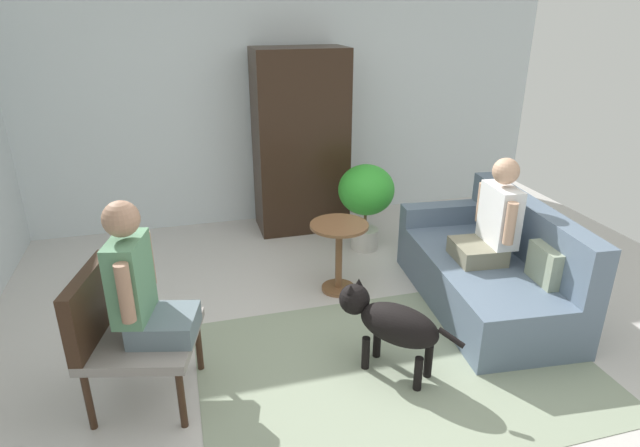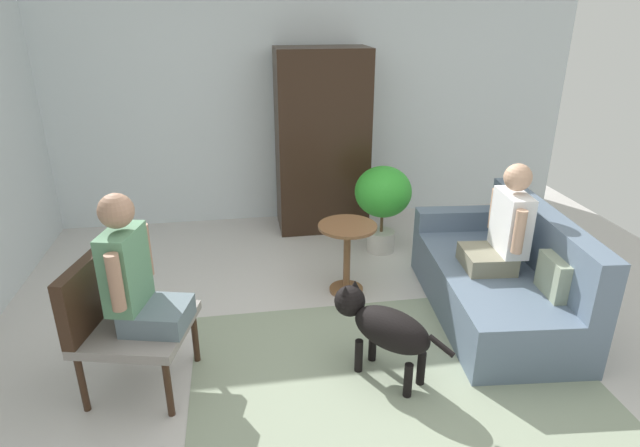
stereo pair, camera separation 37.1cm
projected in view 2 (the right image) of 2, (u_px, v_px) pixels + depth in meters
The scene contains 11 objects.
ground_plane at pixel (364, 362), 3.72m from camera, with size 6.87×6.87×0.00m, color beige.
back_wall at pixel (306, 101), 5.87m from camera, with size 6.13×0.12×2.68m, color silver.
area_rug at pixel (392, 372), 3.60m from camera, with size 2.69×1.82×0.01m, color gray.
couch at pixel (500, 279), 4.21m from camera, with size 1.05×1.82×0.87m.
armchair at pixel (117, 314), 3.31m from camera, with size 0.77×0.77×0.89m.
person_on_couch at pixel (504, 228), 4.02m from camera, with size 0.46×0.54×0.83m.
person_on_armchair at pixel (134, 275), 3.19m from camera, with size 0.51×0.49×0.87m.
round_end_table at pixel (347, 249), 4.48m from camera, with size 0.50×0.50×0.63m.
dog at pixel (383, 326), 3.46m from camera, with size 0.63×0.72×0.60m.
potted_plant at pixel (383, 196), 5.18m from camera, with size 0.56×0.56×0.88m.
armoire_cabinet at pixel (322, 142), 5.65m from camera, with size 0.96×0.56×1.94m, color black.
Camera 2 is at (-0.79, -2.97, 2.33)m, focal length 29.64 mm.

